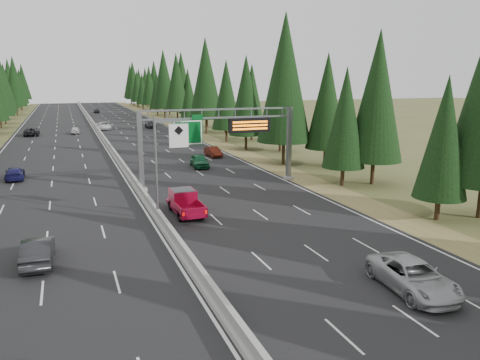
% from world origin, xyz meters
% --- Properties ---
extents(road, '(32.00, 260.00, 0.08)m').
position_xyz_m(road, '(0.00, 80.00, 0.04)').
color(road, black).
rests_on(road, ground).
extents(shoulder_right, '(3.60, 260.00, 0.06)m').
position_xyz_m(shoulder_right, '(17.80, 80.00, 0.03)').
color(shoulder_right, olive).
rests_on(shoulder_right, ground).
extents(median_barrier, '(0.70, 260.00, 0.85)m').
position_xyz_m(median_barrier, '(0.00, 80.00, 0.41)').
color(median_barrier, gray).
rests_on(median_barrier, road).
extents(sign_gantry, '(16.75, 0.98, 7.80)m').
position_xyz_m(sign_gantry, '(8.92, 34.88, 5.27)').
color(sign_gantry, slate).
rests_on(sign_gantry, road).
extents(hov_sign_pole, '(2.80, 0.50, 8.00)m').
position_xyz_m(hov_sign_pole, '(0.58, 24.97, 4.72)').
color(hov_sign_pole, slate).
rests_on(hov_sign_pole, road).
extents(tree_row_right, '(12.09, 244.97, 18.80)m').
position_xyz_m(tree_row_right, '(21.89, 71.65, 9.28)').
color(tree_row_right, black).
rests_on(tree_row_right, ground).
extents(silver_minivan, '(3.16, 5.96, 1.60)m').
position_xyz_m(silver_minivan, '(9.99, 8.00, 0.88)').
color(silver_minivan, '#A0A1A5').
rests_on(silver_minivan, road).
extents(red_pickup, '(2.04, 5.70, 1.86)m').
position_xyz_m(red_pickup, '(2.39, 26.15, 1.11)').
color(red_pickup, black).
rests_on(red_pickup, road).
extents(car_ahead_green, '(2.26, 4.78, 1.58)m').
position_xyz_m(car_ahead_green, '(8.98, 45.12, 0.87)').
color(car_ahead_green, '#145931').
rests_on(car_ahead_green, road).
extents(car_ahead_dkred, '(1.62, 4.16, 1.35)m').
position_xyz_m(car_ahead_dkred, '(12.95, 52.08, 0.75)').
color(car_ahead_dkred, '#52170B').
rests_on(car_ahead_dkred, road).
extents(car_ahead_dkgrey, '(2.00, 4.76, 1.37)m').
position_xyz_m(car_ahead_dkgrey, '(11.36, 93.33, 0.77)').
color(car_ahead_dkgrey, black).
rests_on(car_ahead_dkgrey, road).
extents(car_ahead_white, '(2.95, 5.80, 1.57)m').
position_xyz_m(car_ahead_white, '(1.50, 94.11, 0.86)').
color(car_ahead_white, white).
rests_on(car_ahead_white, road).
extents(car_ahead_far, '(1.88, 4.11, 1.37)m').
position_xyz_m(car_ahead_far, '(3.41, 144.54, 0.76)').
color(car_ahead_far, black).
rests_on(car_ahead_far, road).
extents(car_onc_near, '(1.80, 4.80, 1.57)m').
position_xyz_m(car_onc_near, '(-8.32, 18.70, 0.86)').
color(car_onc_near, black).
rests_on(car_onc_near, road).
extents(car_onc_blue, '(2.03, 4.67, 1.34)m').
position_xyz_m(car_onc_blue, '(-11.74, 45.16, 0.75)').
color(car_onc_blue, '#17164E').
rests_on(car_onc_blue, road).
extents(car_onc_white, '(1.97, 4.19, 1.39)m').
position_xyz_m(car_onc_white, '(-4.40, 87.87, 0.77)').
color(car_onc_white, silver).
rests_on(car_onc_white, road).
extents(car_onc_far, '(2.64, 5.71, 1.59)m').
position_xyz_m(car_onc_far, '(-12.31, 87.65, 0.87)').
color(car_onc_far, black).
rests_on(car_onc_far, road).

